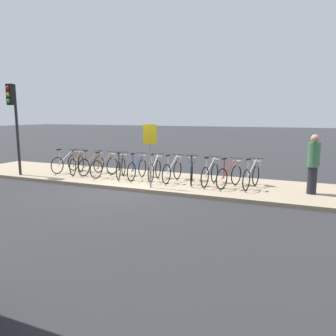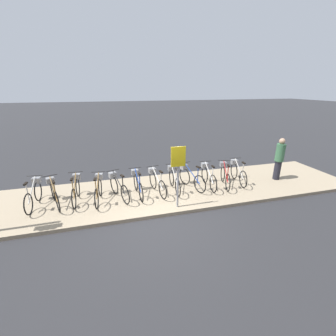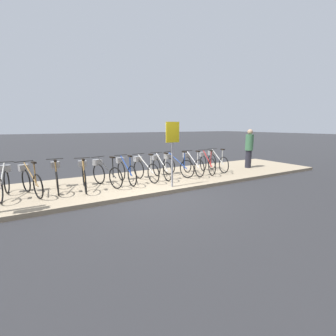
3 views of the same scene
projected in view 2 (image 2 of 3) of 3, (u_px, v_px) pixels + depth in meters
ground_plane at (157, 218)px, 6.69m from camera, size 120.00×120.00×0.00m
sidewalk at (147, 194)px, 8.09m from camera, size 15.89×3.14×0.12m
parked_bicycle_0 at (34, 193)px, 7.06m from camera, size 0.46×1.55×0.95m
parked_bicycle_1 at (54, 192)px, 7.11m from camera, size 0.64×1.47×0.95m
parked_bicycle_2 at (76, 189)px, 7.36m from camera, size 0.46×1.55×0.95m
parked_bicycle_3 at (98, 189)px, 7.38m from camera, size 0.46×1.54×0.95m
parked_bicycle_4 at (118, 186)px, 7.57m from camera, size 0.65×1.47×0.95m
parked_bicycle_5 at (138, 183)px, 7.77m from camera, size 0.46×1.55×0.95m
parked_bicycle_6 at (156, 181)px, 7.95m from camera, size 0.46×1.53×0.95m
parked_bicycle_7 at (174, 179)px, 8.16m from camera, size 0.46×1.55×0.95m
parked_bicycle_8 at (190, 177)px, 8.35m from camera, size 0.61×1.49×0.95m
parked_bicycle_9 at (208, 176)px, 8.46m from camera, size 0.46×1.55×0.95m
parked_bicycle_10 at (225, 175)px, 8.56m from camera, size 0.59×1.49×0.95m
parked_bicycle_11 at (238, 172)px, 8.85m from camera, size 0.46×1.53×0.95m
pedestrian at (279, 158)px, 8.95m from camera, size 0.34×0.34×1.70m
sign_post at (178, 167)px, 6.64m from camera, size 0.44×0.07×1.96m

